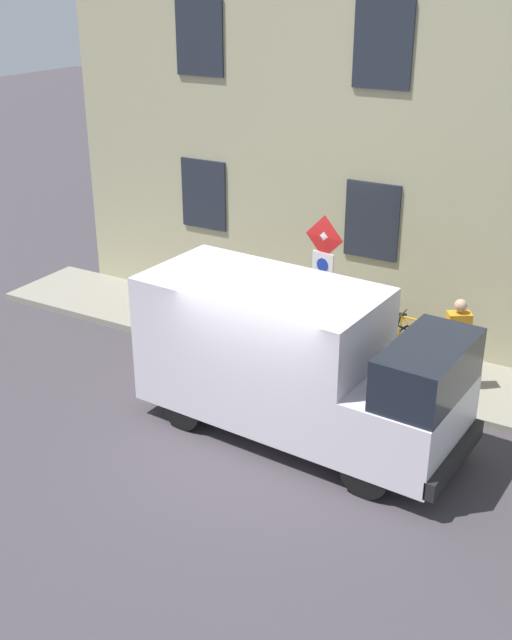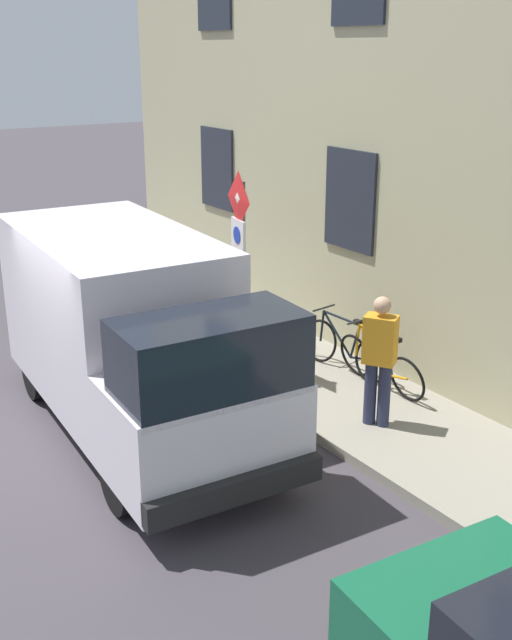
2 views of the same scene
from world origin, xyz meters
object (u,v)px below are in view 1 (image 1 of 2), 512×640
bicycle_orange (424,343)px  bicycle_black (386,334)px  sign_post_stacked (323,279)px  pedestrian (456,341)px  delivery_van (294,359)px

bicycle_orange → bicycle_black: size_ratio=1.00×
sign_post_stacked → pedestrian: 2.56m
bicycle_orange → delivery_van: bearing=70.8°
sign_post_stacked → bicycle_black: bearing=-28.7°
bicycle_black → pedestrian: size_ratio=1.00×
bicycle_black → bicycle_orange: bearing=172.6°
pedestrian → delivery_van: bearing=109.8°
bicycle_orange → pedestrian: (-0.79, -0.80, 0.56)m
bicycle_orange → bicycle_black: 0.76m
sign_post_stacked → bicycle_orange: size_ratio=1.69×
bicycle_orange → bicycle_black: (-0.00, 0.76, 0.00)m
delivery_van → bicycle_orange: size_ratio=3.18×
delivery_van → pedestrian: 3.14m
bicycle_orange → pedestrian: pedestrian is taller
sign_post_stacked → bicycle_black: (1.38, -0.76, -1.47)m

